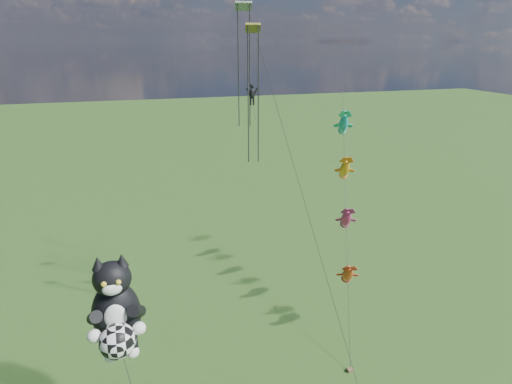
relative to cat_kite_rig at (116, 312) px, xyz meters
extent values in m
ellipsoid|color=black|center=(0.00, 0.33, -0.29)|extent=(2.89, 2.66, 3.40)
ellipsoid|color=black|center=(0.00, 0.22, 1.73)|extent=(2.30, 2.21, 1.72)
cone|color=black|center=(-0.53, 0.22, 2.63)|extent=(0.78, 0.78, 0.64)
cone|color=black|center=(0.53, 0.22, 2.63)|extent=(0.78, 0.78, 0.64)
ellipsoid|color=white|center=(0.00, -0.47, 1.57)|extent=(0.99, 0.76, 0.62)
ellipsoid|color=white|center=(0.00, -0.47, 0.03)|extent=(1.14, 0.78, 1.40)
sphere|color=gold|center=(-0.32, -0.54, 1.92)|extent=(0.25, 0.25, 0.25)
sphere|color=gold|center=(0.32, -0.54, 1.92)|extent=(0.25, 0.25, 0.25)
sphere|color=white|center=(-1.01, -0.79, -0.55)|extent=(0.64, 0.64, 0.64)
sphere|color=white|center=(1.01, -0.79, -0.55)|extent=(0.64, 0.64, 0.64)
sphere|color=white|center=(-0.53, 0.17, -2.57)|extent=(0.68, 0.68, 0.68)
sphere|color=white|center=(0.53, 0.17, -2.57)|extent=(0.68, 0.68, 0.68)
sphere|color=white|center=(0.00, -1.11, -0.82)|extent=(1.69, 1.69, 1.69)
cube|color=brown|center=(14.05, 1.66, -8.44)|extent=(0.40, 0.30, 0.22)
cylinder|color=black|center=(16.91, 9.03, -0.03)|extent=(5.77, 14.77, 16.75)
ellipsoid|color=orange|center=(15.65, 5.79, -3.71)|extent=(1.45, 2.21, 2.14)
ellipsoid|color=#D8336A|center=(16.72, 8.54, -0.59)|extent=(1.45, 2.21, 2.14)
ellipsoid|color=yellow|center=(17.79, 11.29, 2.53)|extent=(1.45, 2.21, 2.14)
ellipsoid|color=#1987BF|center=(18.86, 14.04, 5.66)|extent=(1.45, 2.21, 2.14)
cylinder|color=black|center=(10.86, 3.17, 3.49)|extent=(2.73, 16.88, 23.80)
cube|color=#178A45|center=(9.27, 8.44, 13.06)|extent=(0.96, 0.57, 0.58)
cylinder|color=black|center=(8.95, 8.44, 8.73)|extent=(0.08, 0.08, 8.66)
cylinder|color=black|center=(9.60, 8.44, 8.73)|extent=(0.08, 0.08, 8.66)
cube|color=#1A2AC0|center=(9.51, 11.60, 14.52)|extent=(1.16, 0.60, 0.61)
cylinder|color=black|center=(9.11, 11.60, 10.37)|extent=(0.08, 0.08, 8.29)
cylinder|color=black|center=(9.91, 11.60, 10.37)|extent=(0.08, 0.08, 8.29)
camera|label=1|loc=(1.58, -18.59, 12.26)|focal=30.00mm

